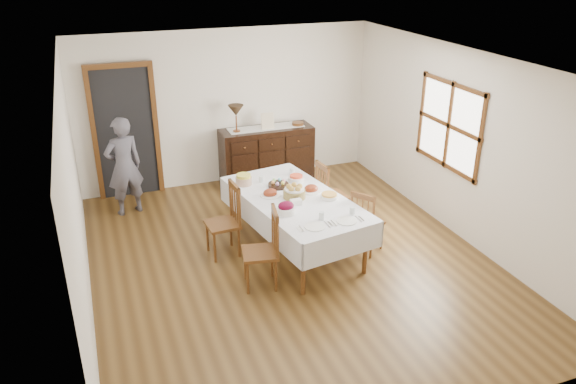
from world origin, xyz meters
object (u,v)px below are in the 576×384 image
object	(u,v)px
dining_table	(295,204)
chair_right_far	(329,193)
sideboard	(267,155)
chair_right_near	(366,221)
chair_left_near	(264,248)
chair_left_far	(226,220)
person	(124,163)
table_lamp	(236,111)

from	to	relation	value
dining_table	chair_right_far	distance (m)	0.97
dining_table	sideboard	bearing A→B (deg)	70.58
chair_right_near	chair_right_far	world-z (taller)	chair_right_far
dining_table	chair_left_near	size ratio (longest dim) A/B	2.42
chair_right_near	chair_right_far	bearing A→B (deg)	-28.02
dining_table	chair_left_far	xyz separation A→B (m)	(-0.88, 0.23, -0.18)
chair_right_near	person	distance (m)	3.72
chair_right_far	person	xyz separation A→B (m)	(-2.75, 1.42, 0.33)
sideboard	person	distance (m)	2.48
chair_left_far	chair_right_near	xyz separation A→B (m)	(1.74, -0.61, -0.05)
person	sideboard	bearing A→B (deg)	175.76
chair_left_near	table_lamp	distance (m)	3.26
chair_left_far	dining_table	bearing A→B (deg)	71.72
dining_table	chair_right_near	xyz separation A→B (m)	(0.86, -0.38, -0.23)
chair_left_far	table_lamp	world-z (taller)	table_lamp
chair_left_far	chair_right_far	size ratio (longest dim) A/B	1.03
person	table_lamp	size ratio (longest dim) A/B	3.55
chair_left_far	chair_right_near	bearing A→B (deg)	67.00
chair_left_far	sideboard	distance (m)	2.58
chair_left_far	table_lamp	bearing A→B (deg)	156.82
dining_table	chair_left_near	bearing A→B (deg)	-143.68
sideboard	table_lamp	distance (m)	0.98
chair_right_far	chair_left_far	bearing A→B (deg)	96.89
sideboard	chair_right_far	bearing A→B (deg)	-80.01
chair_left_far	chair_right_far	world-z (taller)	chair_left_far
chair_right_near	sideboard	xyz separation A→B (m)	(-0.43, 2.84, 0.02)
chair_right_near	person	bearing A→B (deg)	16.17
dining_table	person	xyz separation A→B (m)	(-1.99, 1.98, 0.13)
chair_right_near	table_lamp	xyz separation A→B (m)	(-0.96, 2.82, 0.85)
dining_table	sideboard	world-z (taller)	sideboard
chair_right_far	sideboard	xyz separation A→B (m)	(-0.33, 1.89, -0.01)
chair_left_far	person	distance (m)	2.09
chair_left_far	chair_right_far	bearing A→B (deg)	97.78
chair_right_far	table_lamp	world-z (taller)	table_lamp
person	chair_left_near	bearing A→B (deg)	101.33
chair_left_near	table_lamp	size ratio (longest dim) A/B	2.17
table_lamp	dining_table	bearing A→B (deg)	-87.67
chair_left_near	person	size ratio (longest dim) A/B	0.61
sideboard	person	world-z (taller)	person
dining_table	chair_left_far	size ratio (longest dim) A/B	2.44
chair_right_near	sideboard	bearing A→B (deg)	-25.43
dining_table	chair_left_near	world-z (taller)	chair_left_near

